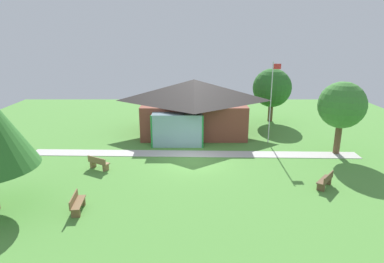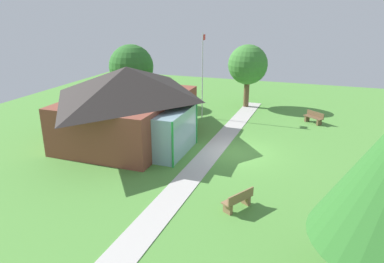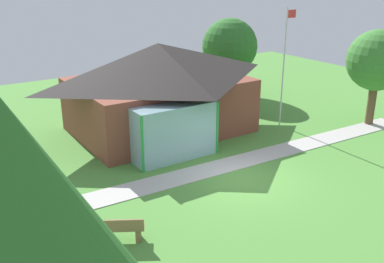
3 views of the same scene
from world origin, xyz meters
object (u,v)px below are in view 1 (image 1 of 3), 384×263
(flagpole, at_px, (271,100))
(tree_east_hedge, at_px, (342,105))
(pavilion, at_px, (193,105))
(bench_front_left, at_px, (77,204))
(tree_behind_pavilion_right, at_px, (272,88))
(bench_mid_left, at_px, (99,163))
(bench_lawn_far_right, at_px, (326,181))

(flagpole, bearing_deg, tree_east_hedge, -30.24)
(flagpole, relative_size, tree_east_hedge, 1.22)
(pavilion, bearing_deg, bench_front_left, -112.88)
(flagpole, height_order, bench_front_left, flagpole)
(tree_east_hedge, distance_m, tree_behind_pavilion_right, 9.66)
(pavilion, bearing_deg, bench_mid_left, -126.31)
(pavilion, height_order, bench_mid_left, pavilion)
(bench_mid_left, relative_size, bench_front_left, 0.99)
(pavilion, distance_m, tree_east_hedge, 11.62)
(bench_lawn_far_right, distance_m, tree_behind_pavilion_right, 15.11)
(bench_front_left, height_order, tree_east_hedge, tree_east_hedge)
(flagpole, xyz_separation_m, bench_front_left, (-11.63, -10.65, -3.05))
(bench_mid_left, relative_size, tree_east_hedge, 0.29)
(bench_lawn_far_right, xyz_separation_m, tree_east_hedge, (2.92, 5.55, 3.12))
(bench_lawn_far_right, bearing_deg, tree_east_hedge, 11.27)
(pavilion, relative_size, tree_east_hedge, 1.84)
(flagpole, bearing_deg, tree_behind_pavilion_right, 76.43)
(bench_front_left, bearing_deg, tree_behind_pavilion_right, 137.56)
(flagpole, height_order, bench_lawn_far_right, flagpole)
(pavilion, bearing_deg, tree_east_hedge, -27.38)
(pavilion, distance_m, bench_mid_left, 10.41)
(flagpole, height_order, tree_behind_pavilion_right, flagpole)
(tree_behind_pavilion_right, bearing_deg, flagpole, -103.57)
(bench_mid_left, bearing_deg, bench_lawn_far_right, 19.13)
(tree_east_hedge, xyz_separation_m, tree_behind_pavilion_right, (-2.68, 9.28, -0.25))
(bench_lawn_far_right, bearing_deg, bench_mid_left, 117.90)
(pavilion, distance_m, flagpole, 6.66)
(flagpole, height_order, tree_east_hedge, flagpole)
(bench_front_left, height_order, tree_behind_pavilion_right, tree_behind_pavilion_right)
(bench_mid_left, height_order, tree_behind_pavilion_right, tree_behind_pavilion_right)
(bench_front_left, bearing_deg, flagpole, 127.33)
(bench_lawn_far_right, relative_size, bench_front_left, 0.94)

